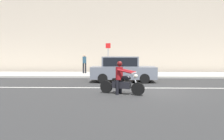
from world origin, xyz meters
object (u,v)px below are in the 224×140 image
Objects in this scene: motorcycle_with_rider_crimson at (121,81)px; street_sign_post at (108,55)px; parked_sedan_slate_gray at (122,69)px; pedestrian_bystander at (84,62)px.

street_sign_post reaches higher than motorcycle_with_rider_crimson.
motorcycle_with_rider_crimson is at bearing -91.41° from parked_sedan_slate_gray.
pedestrian_bystander reaches higher than motorcycle_with_rider_crimson.
parked_sedan_slate_gray is at bearing 88.59° from motorcycle_with_rider_crimson.
motorcycle_with_rider_crimson is at bearing -71.38° from pedestrian_bystander.
motorcycle_with_rider_crimson is at bearing -83.60° from street_sign_post.
street_sign_post is (-1.18, 4.96, 0.91)m from parked_sedan_slate_gray.
parked_sedan_slate_gray is at bearing -76.61° from street_sign_post.
street_sign_post reaches higher than pedestrian_bystander.
parked_sedan_slate_gray reaches higher than motorcycle_with_rider_crimson.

